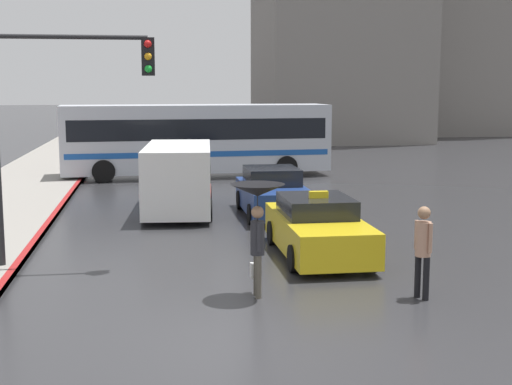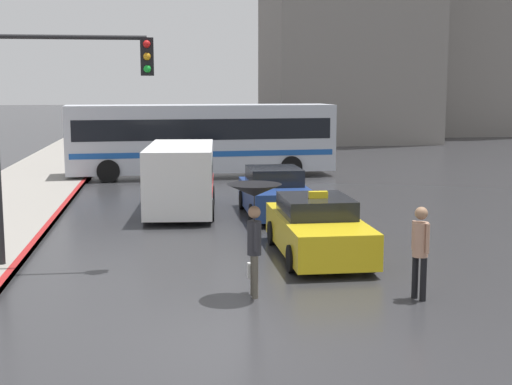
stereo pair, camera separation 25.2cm
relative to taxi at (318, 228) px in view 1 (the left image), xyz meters
name	(u,v)px [view 1 (the left image)]	position (x,y,z in m)	size (l,w,h in m)	color
ground_plane	(284,349)	(-1.90, -5.87, -0.66)	(300.00, 300.00, 0.00)	#2D2D30
taxi	(318,228)	(0.00, 0.00, 0.00)	(1.91, 4.44, 1.55)	gold
sedan_red	(273,194)	(-0.15, 5.43, 0.03)	(1.91, 4.29, 1.48)	navy
ambulance_van	(178,175)	(-3.02, 6.35, 0.54)	(2.40, 5.23, 2.14)	white
city_bus	(197,137)	(-1.85, 15.39, 1.11)	(11.80, 3.31, 3.18)	#B2B7C1
pedestrian_with_umbrella	(257,205)	(-1.90, -3.09, 1.11)	(1.03, 1.03, 2.17)	#4C473D
pedestrian_man	(423,245)	(1.14, -3.68, 0.39)	(0.38, 0.43, 1.77)	black
traffic_light	(62,100)	(-5.71, -0.44, 3.04)	(3.43, 0.38, 5.30)	black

